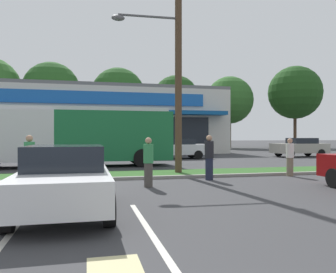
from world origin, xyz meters
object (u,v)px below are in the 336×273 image
Objects in this scene: car_4 at (176,148)px; pedestrian_far at (209,157)px; car_3 at (65,179)px; pedestrian_near_bench at (29,160)px; pedestrian_mid at (290,157)px; utility_pole at (175,58)px; city_bus at (67,135)px; car_5 at (300,147)px; pedestrian_by_pole at (148,162)px.

pedestrian_far reaches higher than car_4.
car_3 is 2.49× the size of pedestrian_near_bench.
pedestrian_far is (-3.75, -0.39, 0.07)m from pedestrian_mid.
utility_pole is at bearing 19.28° from pedestrian_mid.
utility_pole reaches higher than pedestrian_mid.
city_bus is at bearing 132.86° from utility_pole.
car_5 is at bearing 133.89° from car_3.
car_4 is 11.84m from pedestrian_mid.
utility_pole is at bearing 83.97° from pedestrian_near_bench.
pedestrian_near_bench is at bearing 33.08° from car_5.
car_3 is 18.02m from car_4.
pedestrian_mid is (1.90, -11.68, 0.02)m from car_4.
pedestrian_mid is at bearing 66.95° from pedestrian_near_bench.
pedestrian_near_bench reaches higher than pedestrian_mid.
car_4 is at bearing 157.45° from car_3.
pedestrian_far is at bearing 81.27° from car_4.
city_bus is 2.67× the size of car_3.
pedestrian_far is (6.48, 0.11, 0.00)m from pedestrian_near_bench.
city_bus is 18.70m from car_5.
pedestrian_far is at bearing -65.69° from utility_pole.
car_3 is 0.90× the size of car_4.
utility_pole is 5.47× the size of pedestrian_near_bench.
car_5 is at bearing -88.52° from pedestrian_mid.
car_3 is 0.96× the size of car_5.
pedestrian_far is at bearing 65.11° from pedestrian_near_bench.
car_3 is at bearing -122.87° from utility_pole.
car_3 is 2.49× the size of pedestrian_far.
car_4 is at bearing 0.34° from car_5.
car_4 is 10.46m from car_5.
utility_pole reaches higher than city_bus.
city_bus is 11.59m from pedestrian_mid.
car_4 is 14.76m from pedestrian_near_bench.
pedestrian_far reaches higher than pedestrian_by_pole.
utility_pole is 2.19× the size of car_3.
utility_pole is at bearing 37.80° from car_5.
car_4 is at bearing -131.63° from pedestrian_by_pole.
car_3 is at bearing 92.85° from city_bus.
city_bus reaches higher than car_5.
car_5 is 2.71× the size of pedestrian_by_pole.
pedestrian_near_bench is at bearing 83.40° from city_bus.
pedestrian_by_pole is 2.89m from pedestrian_far.
city_bus reaches higher than car_4.
pedestrian_by_pole is (-4.46, -13.34, 0.05)m from car_4.
pedestrian_by_pole is at bearing 71.53° from car_4.
car_5 is 2.58× the size of pedestrian_far.
car_5 reaches higher than car_4.
pedestrian_mid is (4.61, -1.53, -4.26)m from utility_pole.
utility_pole is 5.74× the size of pedestrian_by_pole.
pedestrian_near_bench is (-0.81, -7.19, -0.90)m from city_bus.
pedestrian_far is at bearing 43.50° from pedestrian_mid.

